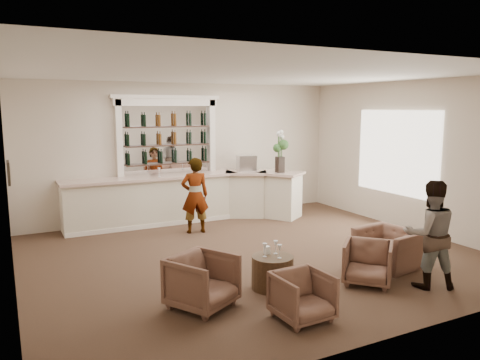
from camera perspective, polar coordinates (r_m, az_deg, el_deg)
name	(u,v)px	position (r m, az deg, el deg)	size (l,w,h in m)	color
ground	(254,255)	(8.79, 1.75, -9.15)	(8.00, 8.00, 0.00)	#4F3627
room_shell	(244,127)	(9.07, 0.55, 6.47)	(8.04, 7.02, 3.32)	beige
bar_counter	(188,198)	(11.23, -6.36, -2.21)	(5.72, 1.80, 1.14)	white
back_bar_alcove	(168,136)	(11.32, -8.83, 5.28)	(2.64, 0.25, 3.00)	white
cocktail_table	(272,272)	(7.22, 3.98, -11.14)	(0.63, 0.63, 0.50)	#45311D
sommelier	(195,195)	(10.19, -5.52, -1.88)	(0.60, 0.40, 1.65)	gray
guest	(430,234)	(7.65, 22.16, -6.15)	(0.80, 0.62, 1.65)	gray
armchair_left	(202,282)	(6.54, -4.62, -12.23)	(0.79, 0.81, 0.74)	brown
armchair_center	(303,296)	(6.24, 7.63, -13.89)	(0.67, 0.69, 0.63)	brown
armchair_right	(368,263)	(7.62, 15.32, -9.71)	(0.71, 0.73, 0.66)	brown
armchair_far	(389,248)	(8.54, 17.67, -7.88)	(0.99, 0.86, 0.64)	brown
espresso_machine	(246,163)	(11.73, 0.77, 2.09)	(0.44, 0.37, 0.39)	silver
flower_vase	(280,149)	(11.42, 4.91, 3.80)	(0.27, 0.27, 1.03)	black
wine_glass_bar_left	(196,170)	(11.20, -5.34, 1.26)	(0.07, 0.07, 0.21)	white
wine_glass_bar_right	(159,172)	(10.90, -9.83, 0.96)	(0.07, 0.07, 0.21)	white
wine_glass_tbl_a	(265,250)	(7.07, 3.04, -8.53)	(0.07, 0.07, 0.21)	white
wine_glass_tbl_b	(276,247)	(7.22, 4.37, -8.17)	(0.07, 0.07, 0.21)	white
wine_glass_tbl_c	(280,252)	(7.02, 4.85, -8.68)	(0.07, 0.07, 0.21)	white
napkin_holder	(267,250)	(7.23, 3.29, -8.53)	(0.08, 0.08, 0.12)	white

